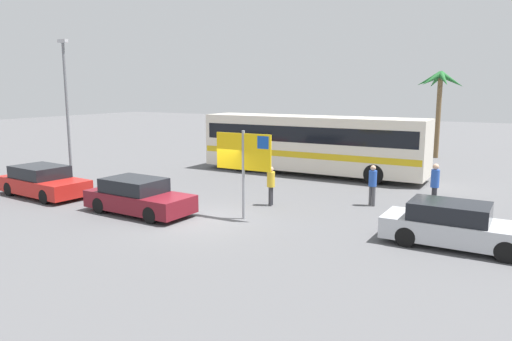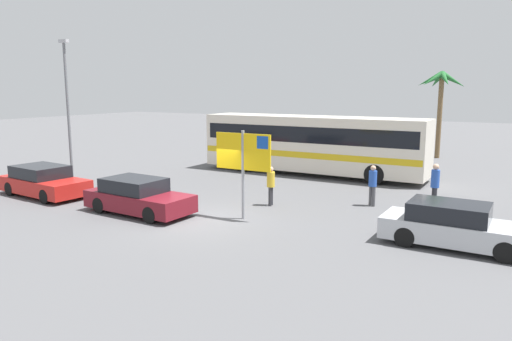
% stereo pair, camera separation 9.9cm
% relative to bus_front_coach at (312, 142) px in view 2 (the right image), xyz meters
% --- Properties ---
extents(ground, '(120.00, 120.00, 0.00)m').
position_rel_bus_front_coach_xyz_m(ground, '(0.09, -10.60, -1.78)').
color(ground, '#565659').
extents(bus_front_coach, '(12.26, 2.48, 3.17)m').
position_rel_bus_front_coach_xyz_m(bus_front_coach, '(0.00, 0.00, 0.00)').
color(bus_front_coach, silver).
rests_on(bus_front_coach, ground).
extents(ferry_sign, '(2.20, 0.11, 3.20)m').
position_rel_bus_front_coach_xyz_m(ferry_sign, '(1.53, -9.66, 0.54)').
color(ferry_sign, gray).
rests_on(ferry_sign, ground).
extents(car_red, '(4.50, 2.21, 1.32)m').
position_rel_bus_front_coach_xyz_m(car_red, '(-8.08, -10.77, -1.15)').
color(car_red, red).
rests_on(car_red, ground).
extents(car_silver, '(4.32, 1.72, 1.32)m').
position_rel_bus_front_coach_xyz_m(car_silver, '(8.54, -9.20, -1.15)').
color(car_silver, '#B7BABF').
rests_on(car_silver, ground).
extents(car_maroon, '(4.35, 1.93, 1.32)m').
position_rel_bus_front_coach_xyz_m(car_maroon, '(-2.38, -10.94, -1.15)').
color(car_maroon, maroon).
rests_on(car_maroon, ground).
extents(pedestrian_by_bus, '(0.32, 0.32, 1.65)m').
position_rel_bus_front_coach_xyz_m(pedestrian_by_bus, '(4.96, -5.43, -0.82)').
color(pedestrian_by_bus, '#4C4C51').
rests_on(pedestrian_by_bus, ground).
extents(pedestrian_near_sign, '(0.32, 0.32, 1.80)m').
position_rel_bus_front_coach_xyz_m(pedestrian_near_sign, '(7.22, -4.79, -0.72)').
color(pedestrian_near_sign, '#2D2D33').
rests_on(pedestrian_near_sign, ground).
extents(pedestrian_crossing_lot, '(0.32, 0.32, 1.59)m').
position_rel_bus_front_coach_xyz_m(pedestrian_crossing_lot, '(1.40, -7.40, -0.86)').
color(pedestrian_crossing_lot, '#2D2D33').
rests_on(pedestrian_crossing_lot, ground).
extents(lamp_post_right_side, '(0.56, 0.20, 7.05)m').
position_rel_bus_front_coach_xyz_m(lamp_post_right_side, '(-10.14, -7.57, 2.07)').
color(lamp_post_right_side, slate).
rests_on(lamp_post_right_side, ground).
extents(palm_tree_seaside, '(3.11, 3.13, 5.81)m').
position_rel_bus_front_coach_xyz_m(palm_tree_seaside, '(4.83, 10.14, 2.89)').
color(palm_tree_seaside, brown).
rests_on(palm_tree_seaside, ground).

